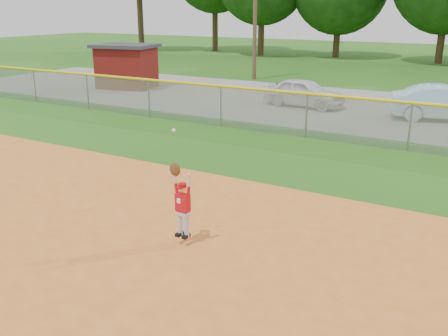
% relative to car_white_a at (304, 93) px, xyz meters
% --- Properties ---
extents(ground, '(120.00, 120.00, 0.00)m').
position_rel_car_white_a_xyz_m(ground, '(2.06, -15.11, -0.64)').
color(ground, '#235613').
rests_on(ground, ground).
extents(parking_strip, '(44.00, 10.00, 0.03)m').
position_rel_car_white_a_xyz_m(parking_strip, '(2.06, 0.89, -0.63)').
color(parking_strip, slate).
rests_on(parking_strip, ground).
extents(car_white_a, '(3.70, 1.71, 1.23)m').
position_rel_car_white_a_xyz_m(car_white_a, '(0.00, 0.00, 0.00)').
color(car_white_a, silver).
rests_on(car_white_a, parking_strip).
extents(car_blue, '(4.30, 2.50, 1.34)m').
position_rel_car_white_a_xyz_m(car_blue, '(5.79, 0.05, 0.06)').
color(car_blue, '#99C8E4').
rests_on(car_blue, parking_strip).
extents(utility_shed, '(3.56, 3.02, 2.35)m').
position_rel_car_white_a_xyz_m(utility_shed, '(-10.32, 0.27, 0.56)').
color(utility_shed, '#520F0B').
rests_on(utility_shed, ground).
extents(outfield_fence, '(40.06, 0.10, 1.55)m').
position_rel_car_white_a_xyz_m(outfield_fence, '(2.06, -5.11, 0.24)').
color(outfield_fence, gray).
rests_on(outfield_fence, ground).
extents(ballplayer, '(0.46, 0.20, 2.03)m').
position_rel_car_white_a_xyz_m(ballplayer, '(3.02, -13.86, 0.25)').
color(ballplayer, silver).
rests_on(ballplayer, ground).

